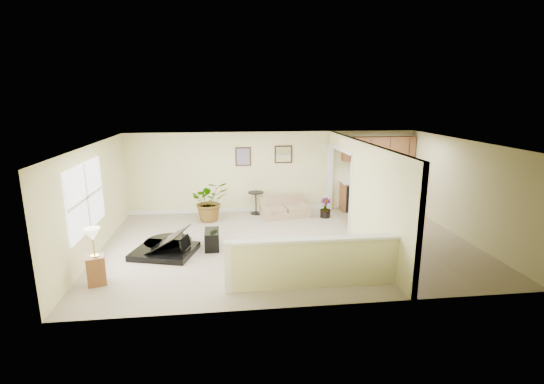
{
  "coord_description": "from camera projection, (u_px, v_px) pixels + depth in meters",
  "views": [
    {
      "loc": [
        -1.48,
        -9.05,
        3.55
      ],
      "look_at": [
        -0.36,
        0.4,
        1.23
      ],
      "focal_mm": 26.0,
      "sensor_mm": 36.0,
      "label": 1
    }
  ],
  "objects": [
    {
      "name": "wall_art_left",
      "position": [
        243.0,
        157.0,
        12.09
      ],
      "size": [
        0.48,
        0.04,
        0.58
      ],
      "color": "#371F14",
      "rests_on": "back_wall"
    },
    {
      "name": "piano",
      "position": [
        163.0,
        231.0,
        9.1
      ],
      "size": [
        1.81,
        1.81,
        1.26
      ],
      "rotation": [
        0.0,
        0.0,
        -0.28
      ],
      "color": "black",
      "rests_on": "floor"
    },
    {
      "name": "palm_plant",
      "position": [
        210.0,
        201.0,
        11.44
      ],
      "size": [
        1.25,
        1.15,
        1.19
      ],
      "color": "black",
      "rests_on": "floor"
    },
    {
      "name": "interior_partition",
      "position": [
        358.0,
        192.0,
        9.91
      ],
      "size": [
        0.18,
        5.99,
        2.5
      ],
      "color": "beige",
      "rests_on": "floor"
    },
    {
      "name": "kitchen_cabinets",
      "position": [
        374.0,
        183.0,
        12.54
      ],
      "size": [
        2.36,
        0.65,
        2.33
      ],
      "color": "brown",
      "rests_on": "floor"
    },
    {
      "name": "ceiling",
      "position": [
        289.0,
        143.0,
        9.15
      ],
      "size": [
        9.0,
        6.0,
        0.04
      ],
      "primitive_type": "cube",
      "color": "white",
      "rests_on": "back_wall"
    },
    {
      "name": "left_wall",
      "position": [
        93.0,
        200.0,
        8.93
      ],
      "size": [
        0.04,
        6.0,
        2.5
      ],
      "primitive_type": "cube",
      "color": "beige",
      "rests_on": "floor"
    },
    {
      "name": "pony_half_wall",
      "position": [
        312.0,
        262.0,
        7.41
      ],
      "size": [
        3.42,
        0.22,
        1.0
      ],
      "color": "beige",
      "rests_on": "floor"
    },
    {
      "name": "floor",
      "position": [
        288.0,
        244.0,
        9.74
      ],
      "size": [
        9.0,
        9.0,
        0.0
      ],
      "primitive_type": "plane",
      "color": "tan",
      "rests_on": "ground"
    },
    {
      "name": "piano_bench",
      "position": [
        212.0,
        239.0,
        9.41
      ],
      "size": [
        0.34,
        0.67,
        0.44
      ],
      "primitive_type": "cube",
      "rotation": [
        0.0,
        0.0,
        0.01
      ],
      "color": "black",
      "rests_on": "floor"
    },
    {
      "name": "lamp_stand",
      "position": [
        95.0,
        261.0,
        7.55
      ],
      "size": [
        0.41,
        0.41,
        1.14
      ],
      "color": "brown",
      "rests_on": "floor"
    },
    {
      "name": "right_wall",
      "position": [
        464.0,
        190.0,
        9.96
      ],
      "size": [
        0.04,
        6.0,
        2.5
      ],
      "primitive_type": "cube",
      "color": "beige",
      "rests_on": "floor"
    },
    {
      "name": "kitchen_vinyl",
      "position": [
        409.0,
        238.0,
        10.1
      ],
      "size": [
        2.7,
        6.0,
        0.01
      ],
      "primitive_type": "cube",
      "color": "gray",
      "rests_on": "floor"
    },
    {
      "name": "front_wall",
      "position": [
        318.0,
        238.0,
        6.55
      ],
      "size": [
        9.0,
        0.04,
        2.5
      ],
      "primitive_type": "cube",
      "color": "beige",
      "rests_on": "floor"
    },
    {
      "name": "left_window",
      "position": [
        86.0,
        197.0,
        8.41
      ],
      "size": [
        0.05,
        2.15,
        1.45
      ],
      "primitive_type": "cube",
      "color": "white",
      "rests_on": "left_wall"
    },
    {
      "name": "accent_table",
      "position": [
        256.0,
        200.0,
        12.13
      ],
      "size": [
        0.48,
        0.48,
        0.7
      ],
      "color": "black",
      "rests_on": "floor"
    },
    {
      "name": "wall_mirror",
      "position": [
        283.0,
        154.0,
        12.22
      ],
      "size": [
        0.55,
        0.04,
        0.55
      ],
      "color": "#371F14",
      "rests_on": "back_wall"
    },
    {
      "name": "back_wall",
      "position": [
        274.0,
        172.0,
        12.34
      ],
      "size": [
        9.0,
        0.04,
        2.5
      ],
      "primitive_type": "cube",
      "color": "beige",
      "rests_on": "floor"
    },
    {
      "name": "loveseat",
      "position": [
        285.0,
        206.0,
        11.95
      ],
      "size": [
        1.51,
        1.01,
        0.79
      ],
      "rotation": [
        0.0,
        0.0,
        0.17
      ],
      "color": "tan",
      "rests_on": "floor"
    },
    {
      "name": "small_plant",
      "position": [
        325.0,
        209.0,
        11.82
      ],
      "size": [
        0.37,
        0.37,
        0.59
      ],
      "color": "black",
      "rests_on": "floor"
    }
  ]
}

